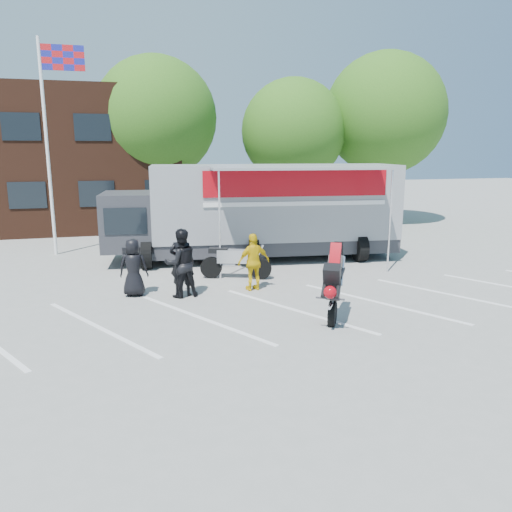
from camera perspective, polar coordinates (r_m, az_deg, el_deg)
name	(u,v)px	position (r m, az deg, el deg)	size (l,w,h in m)	color
ground	(301,324)	(11.89, 5.18, -7.73)	(100.00, 100.00, 0.00)	gray
parking_bay_lines	(288,311)	(12.78, 3.62, -6.25)	(18.00, 5.00, 0.01)	white
flagpole	(52,121)	(20.63, -22.26, 14.09)	(1.61, 0.12, 8.00)	white
tree_left	(156,118)	(26.59, -11.36, 15.19)	(6.12, 6.12, 8.64)	#382314
tree_mid	(293,131)	(27.01, 4.30, 14.01)	(5.44, 5.44, 7.68)	#382314
tree_right	(385,114)	(28.66, 14.51, 15.43)	(6.46, 6.46, 9.12)	#382314
transporter_truck	(262,258)	(18.79, 0.66, -0.27)	(10.92, 5.26, 3.47)	gray
parked_motorcycle	(236,279)	(15.88, -2.31, -2.59)	(0.77, 2.31, 1.21)	#B8B8BD
stunt_bike_rider	(335,316)	(12.52, 9.05, -6.81)	(0.83, 1.76, 2.07)	black
spectator_leather_a	(133,267)	(14.26, -13.83, -1.28)	(0.79, 0.52, 1.62)	black
spectator_leather_b	(182,262)	(13.99, -8.47, -0.71)	(0.70, 0.46, 1.91)	black
spectator_leather_c	(181,263)	(13.87, -8.57, -0.83)	(0.93, 0.72, 1.90)	black
spectator_hivis	(254,262)	(14.40, -0.26, -0.69)	(0.98, 0.41, 1.67)	yellow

